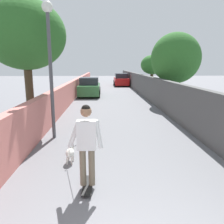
{
  "coord_description": "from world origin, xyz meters",
  "views": [
    {
      "loc": [
        -1.64,
        0.55,
        2.52
      ],
      "look_at": [
        5.62,
        0.27,
        1.0
      ],
      "focal_mm": 35.84,
      "sensor_mm": 36.0,
      "label": 1
    }
  ],
  "objects_px": {
    "person_skateboarder": "(87,139)",
    "lamp_post": "(49,48)",
    "skateboard": "(88,185)",
    "car_near": "(89,87)",
    "car_far": "(121,80)",
    "tree_left_near": "(25,35)",
    "tree_right_far": "(152,65)",
    "tree_right_distant": "(176,58)",
    "dog": "(70,152)"
  },
  "relations": [
    {
      "from": "skateboard",
      "to": "car_far",
      "type": "relative_size",
      "value": 0.2
    },
    {
      "from": "tree_right_far",
      "to": "skateboard",
      "type": "xyz_separation_m",
      "value": [
        -16.38,
        4.82,
        -2.49
      ]
    },
    {
      "from": "person_skateboarder",
      "to": "car_near",
      "type": "height_order",
      "value": "person_skateboarder"
    },
    {
      "from": "tree_right_far",
      "to": "car_near",
      "type": "relative_size",
      "value": 0.89
    },
    {
      "from": "skateboard",
      "to": "tree_right_far",
      "type": "bearing_deg",
      "value": -16.4
    },
    {
      "from": "lamp_post",
      "to": "person_skateboarder",
      "type": "bearing_deg",
      "value": -157.49
    },
    {
      "from": "skateboard",
      "to": "dog",
      "type": "bearing_deg",
      "value": 22.42
    },
    {
      "from": "dog",
      "to": "car_far",
      "type": "height_order",
      "value": "car_far"
    },
    {
      "from": "tree_right_far",
      "to": "tree_right_distant",
      "type": "relative_size",
      "value": 0.75
    },
    {
      "from": "tree_left_near",
      "to": "car_near",
      "type": "bearing_deg",
      "value": -10.66
    },
    {
      "from": "car_far",
      "to": "lamp_post",
      "type": "bearing_deg",
      "value": 169.01
    },
    {
      "from": "person_skateboarder",
      "to": "skateboard",
      "type": "bearing_deg",
      "value": -90.0
    },
    {
      "from": "lamp_post",
      "to": "person_skateboarder",
      "type": "relative_size",
      "value": 2.67
    },
    {
      "from": "tree_right_distant",
      "to": "car_far",
      "type": "bearing_deg",
      "value": 9.99
    },
    {
      "from": "car_near",
      "to": "dog",
      "type": "bearing_deg",
      "value": -178.81
    },
    {
      "from": "car_near",
      "to": "tree_left_near",
      "type": "bearing_deg",
      "value": 169.34
    },
    {
      "from": "skateboard",
      "to": "lamp_post",
      "type": "bearing_deg",
      "value": 22.51
    },
    {
      "from": "tree_right_far",
      "to": "skateboard",
      "type": "bearing_deg",
      "value": 163.6
    },
    {
      "from": "tree_left_near",
      "to": "skateboard",
      "type": "relative_size",
      "value": 6.25
    },
    {
      "from": "dog",
      "to": "tree_right_far",
      "type": "bearing_deg",
      "value": -19.61
    },
    {
      "from": "person_skateboarder",
      "to": "dog",
      "type": "bearing_deg",
      "value": 22.42
    },
    {
      "from": "lamp_post",
      "to": "skateboard",
      "type": "height_order",
      "value": "lamp_post"
    },
    {
      "from": "tree_right_far",
      "to": "person_skateboarder",
      "type": "xyz_separation_m",
      "value": [
        -16.38,
        4.82,
        -1.48
      ]
    },
    {
      "from": "tree_right_distant",
      "to": "car_near",
      "type": "distance_m",
      "value": 7.55
    },
    {
      "from": "person_skateboarder",
      "to": "car_near",
      "type": "xyz_separation_m",
      "value": [
        14.59,
        0.82,
        -0.36
      ]
    },
    {
      "from": "lamp_post",
      "to": "tree_right_distant",
      "type": "bearing_deg",
      "value": -42.84
    },
    {
      "from": "tree_left_near",
      "to": "person_skateboarder",
      "type": "distance_m",
      "value": 6.12
    },
    {
      "from": "car_far",
      "to": "person_skateboarder",
      "type": "bearing_deg",
      "value": 173.85
    },
    {
      "from": "car_far",
      "to": "tree_left_near",
      "type": "bearing_deg",
      "value": 164.76
    },
    {
      "from": "skateboard",
      "to": "car_near",
      "type": "relative_size",
      "value": 0.21
    },
    {
      "from": "skateboard",
      "to": "car_near",
      "type": "xyz_separation_m",
      "value": [
        14.59,
        0.82,
        0.65
      ]
    },
    {
      "from": "car_far",
      "to": "dog",
      "type": "bearing_deg",
      "value": 172.15
    },
    {
      "from": "person_skateboarder",
      "to": "lamp_post",
      "type": "bearing_deg",
      "value": 22.51
    },
    {
      "from": "tree_right_far",
      "to": "tree_right_distant",
      "type": "xyz_separation_m",
      "value": [
        -6.0,
        -0.21,
        0.42
      ]
    },
    {
      "from": "tree_right_far",
      "to": "tree_right_distant",
      "type": "height_order",
      "value": "tree_right_distant"
    },
    {
      "from": "lamp_post",
      "to": "car_far",
      "type": "xyz_separation_m",
      "value": [
        20.72,
        -4.02,
        -2.36
      ]
    },
    {
      "from": "skateboard",
      "to": "car_far",
      "type": "distance_m",
      "value": 24.3
    },
    {
      "from": "skateboard",
      "to": "car_far",
      "type": "xyz_separation_m",
      "value": [
        24.15,
        -2.6,
        0.65
      ]
    },
    {
      "from": "skateboard",
      "to": "person_skateboarder",
      "type": "relative_size",
      "value": 0.48
    },
    {
      "from": "skateboard",
      "to": "tree_right_distant",
      "type": "bearing_deg",
      "value": -25.85
    },
    {
      "from": "lamp_post",
      "to": "skateboard",
      "type": "distance_m",
      "value": 4.78
    },
    {
      "from": "lamp_post",
      "to": "car_near",
      "type": "height_order",
      "value": "lamp_post"
    },
    {
      "from": "lamp_post",
      "to": "car_far",
      "type": "relative_size",
      "value": 1.12
    },
    {
      "from": "dog",
      "to": "car_far",
      "type": "xyz_separation_m",
      "value": [
        22.83,
        -3.15,
        0.44
      ]
    },
    {
      "from": "tree_right_distant",
      "to": "dog",
      "type": "xyz_separation_m",
      "value": [
        -9.06,
        5.57,
        -2.7
      ]
    },
    {
      "from": "tree_left_near",
      "to": "car_far",
      "type": "bearing_deg",
      "value": -15.24
    },
    {
      "from": "person_skateboarder",
      "to": "car_near",
      "type": "bearing_deg",
      "value": 3.22
    },
    {
      "from": "lamp_post",
      "to": "dog",
      "type": "relative_size",
      "value": 2.82
    },
    {
      "from": "dog",
      "to": "car_near",
      "type": "height_order",
      "value": "car_near"
    },
    {
      "from": "car_near",
      "to": "car_far",
      "type": "xyz_separation_m",
      "value": [
        9.56,
        -3.42,
        0.0
      ]
    }
  ]
}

